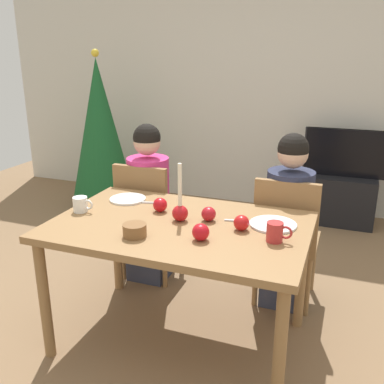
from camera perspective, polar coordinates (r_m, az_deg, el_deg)
name	(u,v)px	position (r m, az deg, el deg)	size (l,w,h in m)	color
ground_plane	(180,339)	(2.75, -1.54, -18.74)	(7.68, 7.68, 0.00)	brown
back_wall	(273,86)	(4.72, 10.57, 13.61)	(6.40, 0.10, 2.60)	beige
dining_table	(179,237)	(2.41, -1.68, -5.98)	(1.40, 0.90, 0.75)	olive
chair_left	(147,215)	(3.18, -5.89, -2.99)	(0.40, 0.40, 0.90)	olive
chair_right	(286,234)	(2.90, 12.30, -5.47)	(0.40, 0.40, 0.90)	olive
person_left_child	(149,206)	(3.18, -5.67, -1.83)	(0.30, 0.30, 1.17)	#33384C
person_right_child	(288,224)	(2.91, 12.47, -4.18)	(0.30, 0.30, 1.17)	#33384C
tv_stand	(341,199)	(4.56, 18.98, -0.89)	(0.64, 0.40, 0.48)	black
tv	(346,153)	(4.44, 19.60, 4.86)	(0.79, 0.05, 0.46)	black
christmas_tree	(100,128)	(4.74, -12.01, 8.20)	(0.65, 0.65, 1.66)	brown
candle_centerpiece	(180,209)	(2.39, -1.58, -2.31)	(0.09, 0.09, 0.33)	red
plate_left	(128,199)	(2.77, -8.46, -0.91)	(0.23, 0.23, 0.01)	white
plate_right	(273,224)	(2.39, 10.61, -4.20)	(0.26, 0.26, 0.01)	silver
mug_left	(81,204)	(2.62, -14.42, -1.59)	(0.13, 0.08, 0.09)	white
mug_right	(276,232)	(2.18, 10.93, -5.19)	(0.13, 0.08, 0.10)	#B72D2D
fork_left	(152,203)	(2.70, -5.31, -1.41)	(0.18, 0.01, 0.01)	silver
fork_right	(240,221)	(2.42, 6.40, -3.82)	(0.18, 0.01, 0.01)	silver
bowl_walnuts	(135,230)	(2.23, -7.55, -5.00)	(0.12, 0.12, 0.07)	brown
apple_near_candle	(209,214)	(2.40, 2.20, -2.90)	(0.08, 0.08, 0.08)	#B0171F
apple_by_left_plate	(201,232)	(2.16, 1.15, -5.29)	(0.09, 0.09, 0.09)	red
apple_by_right_mug	(160,205)	(2.54, -4.22, -1.69)	(0.08, 0.08, 0.08)	red
apple_far_edge	(241,223)	(2.29, 6.53, -4.05)	(0.08, 0.08, 0.08)	red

